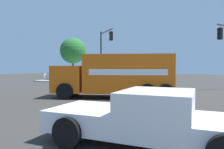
% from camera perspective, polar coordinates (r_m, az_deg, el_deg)
% --- Properties ---
extents(ground_plane, '(100.00, 100.00, 0.00)m').
position_cam_1_polar(ground_plane, '(15.97, 6.99, -5.14)').
color(ground_plane, '#33302D').
extents(sidewalk_corner_near, '(11.20, 11.20, 0.14)m').
position_cam_1_polar(sidewalk_corner_near, '(32.39, -6.06, -1.44)').
color(sidewalk_corner_near, '#9E998E').
rests_on(sidewalk_corner_near, ground).
extents(delivery_truck, '(5.06, 7.95, 2.76)m').
position_cam_1_polar(delivery_truck, '(13.91, 1.31, -0.21)').
color(delivery_truck, orange).
rests_on(delivery_truck, ground).
extents(traffic_light_primary, '(2.65, 2.94, 6.12)m').
position_cam_1_polar(traffic_light_primary, '(25.12, -2.10, 6.88)').
color(traffic_light_primary, '#38383D').
rests_on(traffic_light_primary, sidewalk_corner_near).
extents(pickup_white, '(2.54, 5.32, 1.38)m').
position_cam_1_polar(pickup_white, '(5.60, 9.88, -10.78)').
color(pickup_white, white).
rests_on(pickup_white, ground).
extents(pedestrian_near_corner, '(0.53, 0.24, 1.56)m').
position_cam_1_polar(pedestrian_near_corner, '(34.94, -5.07, 0.36)').
color(pedestrian_near_corner, '#4C4C51').
rests_on(pedestrian_near_corner, sidewalk_corner_near).
extents(picket_fence_run, '(7.48, 0.05, 0.95)m').
position_cam_1_polar(picket_fence_run, '(35.56, -13.31, -0.29)').
color(picket_fence_run, white).
rests_on(picket_fence_run, sidewalk_corner_near).
extents(shade_tree_near, '(3.83, 3.83, 6.22)m').
position_cam_1_polar(shade_tree_near, '(32.73, -10.30, 6.20)').
color(shade_tree_near, brown).
rests_on(shade_tree_near, sidewalk_corner_near).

